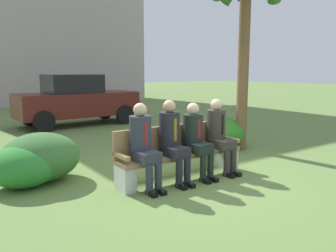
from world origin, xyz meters
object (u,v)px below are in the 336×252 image
Objects in this scene: shrub_mid_lawn at (221,133)px; seated_man_centerleft at (172,137)px; shrub_near_bench at (40,157)px; park_bench at (179,153)px; parked_car_far at (76,100)px; shrub_far_lawn at (24,166)px; seated_man_leftmost at (143,142)px; seated_man_rightmost at (219,132)px; seated_man_centerright at (196,136)px.

seated_man_centerleft is at bearing -150.20° from shrub_mid_lawn.
seated_man_centerleft reaches higher than shrub_mid_lawn.
park_bench is at bearing -30.74° from shrub_near_bench.
shrub_mid_lawn is at bearing -74.02° from parked_car_far.
shrub_mid_lawn is 1.07× the size of shrub_far_lawn.
parked_car_far reaches higher than seated_man_leftmost.
seated_man_leftmost is at bearing 179.96° from seated_man_rightmost.
seated_man_centerleft is 0.50m from seated_man_centerright.
seated_man_leftmost is at bearing -102.05° from parked_car_far.
seated_man_leftmost is 1.92m from shrub_far_lawn.
shrub_near_bench is 4.16m from shrub_mid_lawn.
seated_man_rightmost is at bearing -0.04° from seated_man_leftmost.
shrub_near_bench is 6.03m from parked_car_far.
parked_car_far reaches higher than shrub_mid_lawn.
seated_man_leftmost is 1.03× the size of shrub_near_bench.
seated_man_leftmost is 1.58m from seated_man_rightmost.
shrub_far_lawn is at bearing 155.58° from seated_man_centerright.
seated_man_leftmost is at bearing 179.71° from seated_man_centerright.
shrub_far_lawn is at bearing 142.50° from seated_man_leftmost.
seated_man_centerright is 0.97× the size of seated_man_rightmost.
parked_car_far reaches higher than seated_man_rightmost.
shrub_far_lawn is (-3.07, 1.15, -0.40)m from seated_man_rightmost.
shrub_mid_lawn is at bearing 29.80° from seated_man_centerleft.
shrub_mid_lawn is 5.57m from parked_car_far.
parked_car_far reaches higher than shrub_near_bench.
shrub_mid_lawn is (2.17, 1.26, -0.07)m from park_bench.
seated_man_centerright is 2.62m from shrub_near_bench.
park_bench is 2.51m from shrub_mid_lawn.
shrub_mid_lawn is at bearing 1.02° from shrub_near_bench.
seated_man_centerright is at bearing -179.57° from seated_man_rightmost.
seated_man_centerleft is 2.21m from shrub_near_bench.
park_bench is at bearing -149.95° from shrub_mid_lawn.
seated_man_rightmost is 3.30m from shrub_far_lawn.
shrub_near_bench is (-2.78, 1.31, -0.33)m from seated_man_rightmost.
seated_man_rightmost is (0.79, -0.13, 0.30)m from park_bench.
shrub_mid_lawn is at bearing 3.06° from shrub_far_lawn.
shrub_far_lawn is 0.27× the size of parked_car_far.
seated_man_leftmost is at bearing -170.86° from park_bench.
shrub_far_lawn is (-2.28, 1.02, -0.10)m from park_bench.
seated_man_centerleft reaches higher than shrub_near_bench.
seated_man_leftmost is 1.04m from seated_man_centerright.
seated_man_centerleft reaches higher than seated_man_rightmost.
seated_man_centerright is 0.99× the size of shrub_near_bench.
seated_man_centerleft is at bearing 0.18° from seated_man_leftmost.
shrub_mid_lawn is at bearing 35.90° from seated_man_centerright.
seated_man_centerright is 1.18× the size of shrub_far_lawn.
seated_man_centerleft is 1.05× the size of shrub_near_bench.
shrub_near_bench is (-2.24, 1.31, -0.31)m from seated_man_centerright.
shrub_mid_lawn is at bearing 30.05° from park_bench.
seated_man_rightmost is 6.72m from parked_car_far.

